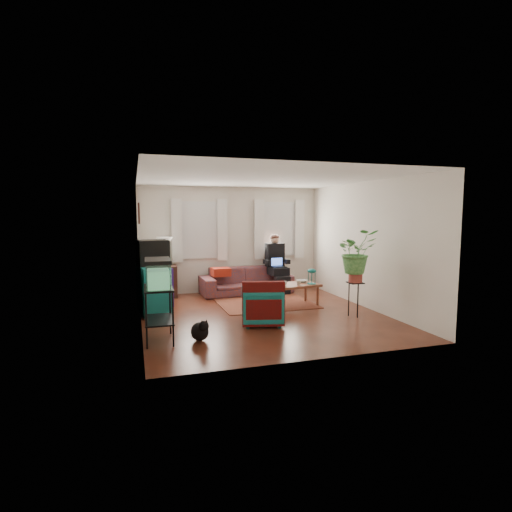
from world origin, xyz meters
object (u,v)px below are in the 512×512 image
object	(u,v)px
aquarium_stand	(159,314)
plant_stand	(355,299)
side_table	(166,281)
sofa	(246,276)
dresser	(154,289)
armchair	(262,304)
coffee_table	(292,295)

from	to	relation	value
aquarium_stand	plant_stand	world-z (taller)	aquarium_stand
side_table	aquarium_stand	world-z (taller)	aquarium_stand
side_table	sofa	bearing A→B (deg)	-6.00
sofa	dresser	bearing A→B (deg)	-152.41
dresser	armchair	xyz separation A→B (m)	(1.79, -1.38, -0.11)
coffee_table	side_table	bearing A→B (deg)	136.29
dresser	armchair	world-z (taller)	dresser
side_table	dresser	bearing A→B (deg)	-102.83
dresser	plant_stand	world-z (taller)	dresser
sofa	side_table	distance (m)	1.92
dresser	sofa	bearing A→B (deg)	22.19
armchair	aquarium_stand	bearing A→B (deg)	27.46
side_table	plant_stand	distance (m)	4.38
sofa	plant_stand	distance (m)	3.03
sofa	side_table	size ratio (longest dim) A/B	2.97
aquarium_stand	armchair	xyz separation A→B (m)	(1.80, 0.46, -0.06)
dresser	plant_stand	size ratio (longest dim) A/B	1.58
sofa	dresser	distance (m)	2.59
sofa	coffee_table	bearing A→B (deg)	-72.24
sofa	aquarium_stand	xyz separation A→B (m)	(-2.26, -3.13, -0.01)
dresser	armchair	size ratio (longest dim) A/B	1.45
sofa	coffee_table	xyz separation A→B (m)	(0.57, -1.55, -0.19)
aquarium_stand	plant_stand	distance (m)	3.67
armchair	coffee_table	distance (m)	1.53
sofa	armchair	world-z (taller)	sofa
sofa	armchair	distance (m)	2.71
sofa	plant_stand	xyz separation A→B (m)	(1.38, -2.69, -0.10)
armchair	plant_stand	xyz separation A→B (m)	(1.84, -0.02, -0.03)
dresser	coffee_table	xyz separation A→B (m)	(2.81, -0.25, -0.23)
side_table	plant_stand	world-z (taller)	side_table
armchair	plant_stand	bearing A→B (deg)	-167.39
sofa	dresser	size ratio (longest dim) A/B	2.12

